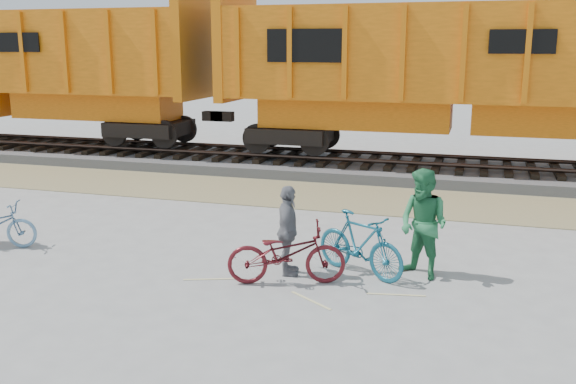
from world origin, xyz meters
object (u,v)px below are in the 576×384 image
(bicycle_teal, at_px, (360,244))
(person_woman, at_px, (288,231))
(bicycle_maroon, at_px, (286,254))
(hopper_car_left, at_px, (17,67))
(hopper_car_center, at_px, (464,72))
(person_man, at_px, (423,224))

(bicycle_teal, relative_size, person_woman, 1.17)
(bicycle_maroon, bearing_deg, bicycle_teal, -73.83)
(hopper_car_left, bearing_deg, person_woman, -36.15)
(hopper_car_center, xyz_separation_m, person_man, (-0.25, -8.67, -2.10))
(hopper_car_left, distance_m, bicycle_maroon, 16.11)
(hopper_car_left, distance_m, bicycle_teal, 16.55)
(hopper_car_center, bearing_deg, hopper_car_left, 180.00)
(person_man, distance_m, person_woman, 2.22)
(bicycle_teal, bearing_deg, person_man, -49.65)
(hopper_car_center, bearing_deg, bicycle_maroon, -103.52)
(hopper_car_center, height_order, bicycle_teal, hopper_car_center)
(person_woman, bearing_deg, bicycle_maroon, -179.48)
(person_man, height_order, person_woman, person_man)
(person_man, bearing_deg, hopper_car_center, 121.33)
(hopper_car_center, distance_m, person_man, 8.92)
(person_man, relative_size, person_woman, 1.19)
(hopper_car_center, xyz_separation_m, person_woman, (-2.41, -9.20, -2.25))
(bicycle_teal, distance_m, person_man, 1.09)
(hopper_car_center, distance_m, bicycle_maroon, 10.19)
(hopper_car_center, distance_m, person_woman, 9.77)
(person_woman, bearing_deg, hopper_car_left, 40.33)
(bicycle_maroon, xyz_separation_m, person_man, (2.05, 0.93, 0.41))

